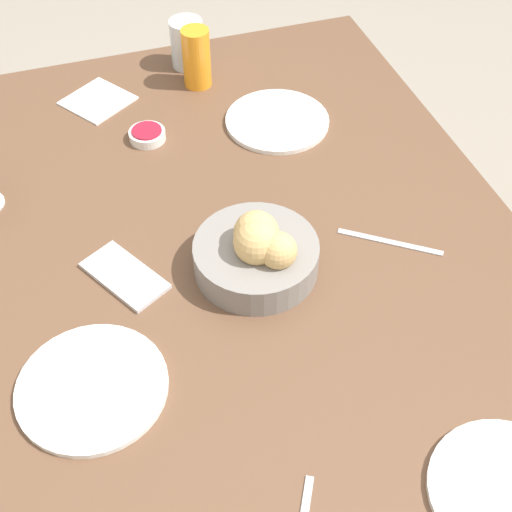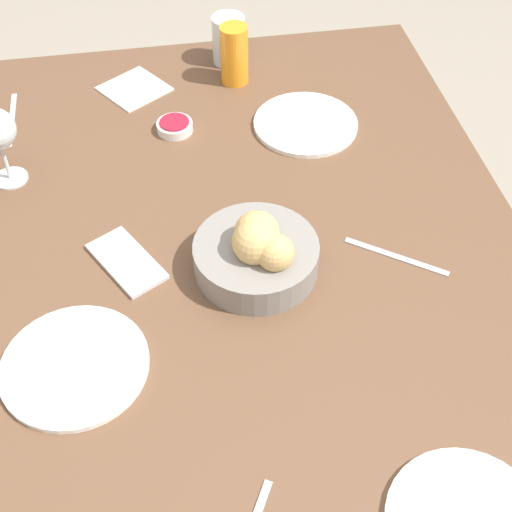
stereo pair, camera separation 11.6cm
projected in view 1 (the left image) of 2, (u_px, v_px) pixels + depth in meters
ground_plane at (241, 483)px, 1.68m from camera, size 10.00×10.00×0.00m
dining_table at (235, 319)px, 1.22m from camera, size 1.54×1.07×0.71m
bread_basket at (258, 252)px, 1.17m from camera, size 0.21×0.21×0.12m
plate_near_left at (509, 493)px, 0.93m from camera, size 0.21×0.21×0.01m
plate_near_right at (277, 121)px, 1.47m from camera, size 0.21×0.21×0.01m
plate_far_center at (92, 387)px, 1.03m from camera, size 0.22×0.22×0.01m
juice_glass at (197, 58)px, 1.52m from camera, size 0.06×0.06×0.13m
water_tumbler at (187, 43)px, 1.58m from camera, size 0.07×0.07×0.11m
jam_bowl_berry at (147, 135)px, 1.43m from camera, size 0.07×0.07×0.02m
fork_silver at (390, 242)px, 1.24m from camera, size 0.12×0.16×0.00m
napkin at (98, 101)px, 1.52m from camera, size 0.17×0.17×0.00m
cell_phone at (125, 276)px, 1.18m from camera, size 0.17×0.14×0.01m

